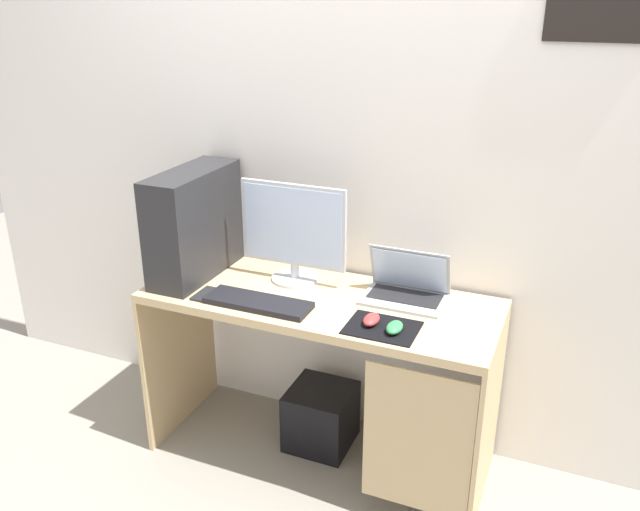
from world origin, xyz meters
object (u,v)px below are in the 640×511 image
object	(u,v)px
keyboard	(258,303)
mouse_right	(395,327)
laptop	(406,289)
subwoofer	(321,416)
pc_tower	(194,223)
monitor	(293,233)
mouse_left	(371,320)
cell_phone	(206,294)

from	to	relation	value
keyboard	mouse_right	distance (m)	0.55
laptop	subwoofer	bearing A→B (deg)	-172.18
pc_tower	monitor	bearing A→B (deg)	12.87
mouse_left	cell_phone	size ratio (longest dim) A/B	0.74
laptop	cell_phone	size ratio (longest dim) A/B	2.48
subwoofer	mouse_left	bearing A→B (deg)	-36.77
subwoofer	keyboard	bearing A→B (deg)	-124.72
monitor	mouse_left	xyz separation A→B (m)	(0.43, -0.25, -0.19)
mouse_left	cell_phone	world-z (taller)	mouse_left
cell_phone	subwoofer	size ratio (longest dim) A/B	0.47
keyboard	subwoofer	xyz separation A→B (m)	(0.16, 0.24, -0.64)
cell_phone	subwoofer	xyz separation A→B (m)	(0.40, 0.24, -0.64)
pc_tower	keyboard	size ratio (longest dim) A/B	1.18
subwoofer	laptop	bearing A→B (deg)	7.82
pc_tower	mouse_left	size ratio (longest dim) A/B	5.15
laptop	mouse_right	distance (m)	0.29
subwoofer	mouse_right	bearing A→B (deg)	-32.13
laptop	mouse_right	xyz separation A→B (m)	(0.04, -0.29, -0.02)
mouse_left	subwoofer	world-z (taller)	mouse_left
monitor	subwoofer	xyz separation A→B (m)	(0.14, -0.03, -0.84)
pc_tower	mouse_left	distance (m)	0.88
monitor	cell_phone	bearing A→B (deg)	-134.22
pc_tower	monitor	xyz separation A→B (m)	(0.41, 0.09, -0.02)
cell_phone	pc_tower	bearing A→B (deg)	130.37
monitor	keyboard	world-z (taller)	monitor
pc_tower	mouse_left	bearing A→B (deg)	-10.45
mouse_right	laptop	bearing A→B (deg)	98.22
laptop	cell_phone	xyz separation A→B (m)	(-0.75, -0.29, -0.04)
pc_tower	mouse_right	size ratio (longest dim) A/B	5.15
subwoofer	cell_phone	bearing A→B (deg)	-149.26
laptop	keyboard	distance (m)	0.58
monitor	keyboard	xyz separation A→B (m)	(-0.03, -0.27, -0.20)
cell_phone	laptop	bearing A→B (deg)	20.98
mouse_left	keyboard	bearing A→B (deg)	-177.49
keyboard	mouse_right	xyz separation A→B (m)	(0.55, -0.01, 0.01)
pc_tower	keyboard	bearing A→B (deg)	-24.39
laptop	cell_phone	world-z (taller)	laptop
mouse_right	keyboard	bearing A→B (deg)	179.48
keyboard	mouse_right	bearing A→B (deg)	-0.52
cell_phone	monitor	bearing A→B (deg)	45.78
pc_tower	keyboard	xyz separation A→B (m)	(0.39, -0.18, -0.22)
monitor	laptop	distance (m)	0.51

